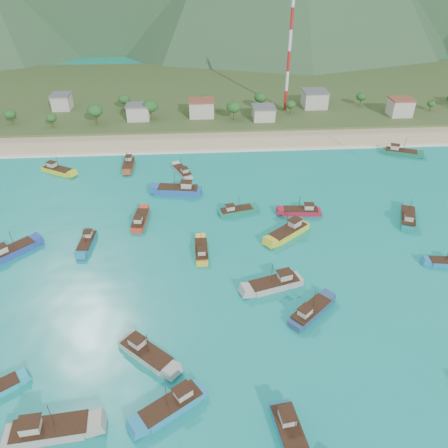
{
  "coord_description": "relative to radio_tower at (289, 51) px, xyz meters",
  "views": [
    {
      "loc": [
        -3.85,
        -72.53,
        62.18
      ],
      "look_at": [
        2.37,
        18.0,
        3.0
      ],
      "focal_mm": 35.0,
      "sensor_mm": 36.0,
      "label": 1
    }
  ],
  "objects": [
    {
      "name": "boat_17",
      "position": [
        -22.84,
        -110.86,
        -24.31
      ],
      "size": [
        12.27,
        6.65,
        6.96
      ],
      "rotation": [
        0.0,
        0.0,
        1.86
      ],
      "color": "#B3ADA2",
      "rests_on": "ground"
    },
    {
      "name": "boat_24",
      "position": [
        -43.97,
        -68.04,
        -24.21
      ],
      "size": [
        13.16,
        5.59,
        7.53
      ],
      "rotation": [
        0.0,
        0.0,
        1.42
      ],
      "color": "#2454A7",
      "rests_on": "ground"
    },
    {
      "name": "boat_18",
      "position": [
        -82.65,
        -95.21,
        -24.36
      ],
      "size": [
        10.52,
        10.28,
        6.71
      ],
      "rotation": [
        0.0,
        0.0,
        5.48
      ],
      "color": "#233EA2",
      "rests_on": "ground"
    },
    {
      "name": "boat_1",
      "position": [
        -53.77,
        -83.4,
        -24.49
      ],
      "size": [
        3.96,
        10.37,
        5.98
      ],
      "rotation": [
        0.0,
        0.0,
        6.19
      ],
      "color": "#B93B25",
      "rests_on": "ground"
    },
    {
      "name": "boat_3",
      "position": [
        -82.73,
        -51.81,
        -24.42
      ],
      "size": [
        10.87,
        8.18,
        6.35
      ],
      "rotation": [
        0.0,
        0.0,
        4.18
      ],
      "color": "yellow",
      "rests_on": "ground"
    },
    {
      "name": "surf_line",
      "position": [
        -34.63,
        -38.5,
        -25.18
      ],
      "size": [
        400.0,
        2.5,
        0.08
      ],
      "primitive_type": "cube",
      "color": "white",
      "rests_on": "ground"
    },
    {
      "name": "boat_13",
      "position": [
        -43.7,
        -138.3,
        -24.38
      ],
      "size": [
        11.14,
        8.88,
        6.59
      ],
      "rotation": [
        0.0,
        0.0,
        2.15
      ],
      "color": "teal",
      "rests_on": "ground"
    },
    {
      "name": "radio_tower",
      "position": [
        0.0,
        0.0,
        0.0
      ],
      "size": [
        1.2,
        1.2,
        47.17
      ],
      "color": "red",
      "rests_on": "ground"
    },
    {
      "name": "boat_0",
      "position": [
        -43.03,
        -55.57,
        -24.54
      ],
      "size": [
        6.48,
        10.01,
        5.72
      ],
      "rotation": [
        0.0,
        0.0,
        0.41
      ],
      "color": "#BAB5A8",
      "rests_on": "ground"
    },
    {
      "name": "boat_2",
      "position": [
        -38.12,
        -97.92,
        -24.55
      ],
      "size": [
        2.95,
        9.57,
        5.63
      ],
      "rotation": [
        0.0,
        0.0,
        0.01
      ],
      "color": "yellow",
      "rests_on": "ground"
    },
    {
      "name": "boat_16",
      "position": [
        -61.9,
        -141.29,
        -24.25
      ],
      "size": [
        12.65,
        4.83,
        7.3
      ],
      "rotation": [
        0.0,
        0.0,
        4.81
      ],
      "color": "#AAA399",
      "rests_on": "ground"
    },
    {
      "name": "boat_12",
      "position": [
        31.6,
        -45.91,
        -24.35
      ],
      "size": [
        11.85,
        7.37,
        6.74
      ],
      "rotation": [
        0.0,
        0.0,
        4.33
      ],
      "color": "#196A4C",
      "rests_on": "ground"
    },
    {
      "name": "village",
      "position": [
        -20.75,
        -4.64,
        -20.61
      ],
      "size": [
        216.05,
        26.7,
        6.55
      ],
      "color": "beige",
      "rests_on": "ground"
    },
    {
      "name": "boat_27",
      "position": [
        -16.2,
        -91.64,
        -24.28
      ],
      "size": [
        11.67,
        10.29,
        7.13
      ],
      "rotation": [
        0.0,
        0.0,
        2.24
      ],
      "color": "yellow",
      "rests_on": "ground"
    },
    {
      "name": "boat_22",
      "position": [
        -10.74,
        -81.78,
        -24.48
      ],
      "size": [
        10.41,
        3.85,
        6.02
      ],
      "rotation": [
        0.0,
        0.0,
        1.49
      ],
      "color": "#A41931",
      "rests_on": "ground"
    },
    {
      "name": "boat_4",
      "position": [
        16.31,
        -87.34,
        -24.37
      ],
      "size": [
        7.34,
        11.63,
        6.62
      ],
      "rotation": [
        0.0,
        0.0,
        5.89
      ],
      "color": "#178075",
      "rests_on": "ground"
    },
    {
      "name": "land",
      "position": [
        -34.63,
        32.0,
        -25.18
      ],
      "size": [
        400.0,
        110.0,
        2.4
      ],
      "primitive_type": "cube",
      "color": "#385123",
      "rests_on": "ground"
    },
    {
      "name": "boat_6",
      "position": [
        17.76,
        -105.84,
        -24.65
      ],
      "size": [
        8.88,
        3.76,
        5.08
      ],
      "rotation": [
        0.0,
        0.0,
        1.43
      ],
      "color": "teal",
      "rests_on": "ground"
    },
    {
      "name": "vegetation",
      "position": [
        -46.47,
        -5.65,
        -19.95
      ],
      "size": [
        272.66,
        25.41,
        8.98
      ],
      "color": "#235623",
      "rests_on": "ground"
    },
    {
      "name": "ground",
      "position": [
        -34.63,
        -108.0,
        -25.18
      ],
      "size": [
        600.0,
        600.0,
        0.0
      ],
      "primitive_type": "plane",
      "color": "#0D8B8F",
      "rests_on": "ground"
    },
    {
      "name": "boat_8",
      "position": [
        -48.7,
        -127.63,
        -24.37
      ],
      "size": [
        10.6,
        9.96,
        6.64
      ],
      "rotation": [
        0.0,
        0.0,
        3.98
      ],
      "color": "#B3ACA3",
      "rests_on": "ground"
    },
    {
      "name": "boat_23",
      "position": [
        -65.72,
        -92.37,
        -24.57
      ],
      "size": [
        3.38,
        9.51,
        5.52
      ],
      "rotation": [
        0.0,
        0.0,
        3.07
      ],
      "color": "teal",
      "rests_on": "ground"
    },
    {
      "name": "beach",
      "position": [
        -34.63,
        -29.0,
        -25.18
      ],
      "size": [
        400.0,
        18.0,
        1.2
      ],
      "primitive_type": "cube",
      "color": "beige",
      "rests_on": "ground"
    },
    {
      "name": "boat_11",
      "position": [
        -26.12,
        -144.57,
        -24.35
      ],
      "size": [
        4.95,
        11.77,
        6.74
      ],
      "rotation": [
        0.0,
        0.0,
        3.28
      ],
      "color": "teal",
      "rests_on": "ground"
    },
    {
      "name": "boat_10",
      "position": [
        -28.29,
        -80.33,
        -24.56
      ],
      "size": [
        9.86,
        4.92,
        5.59
      ],
      "rotation": [
        0.0,
        0.0,
        4.95
      ],
      "color": "#157757",
      "rests_on": "ground"
    },
    {
      "name": "boat_21",
      "position": [
        -17.29,
        -119.52,
        -24.43
      ],
      "size": [
        10.06,
        9.39,
        6.29
      ],
      "rotation": [
        0.0,
        0.0,
        5.44
      ],
      "color": "navy",
      "rests_on": "ground"
    },
    {
      "name": "boat_29",
      "position": [
        -60.63,
        -49.09,
        -24.49
      ],
      "size": [
        3.07,
        10.16,
        5.99
      ],
      "rotation": [
        0.0,
        0.0,
        3.15
      ],
      "color": "#974324",
      "rests_on": "ground"
    }
  ]
}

